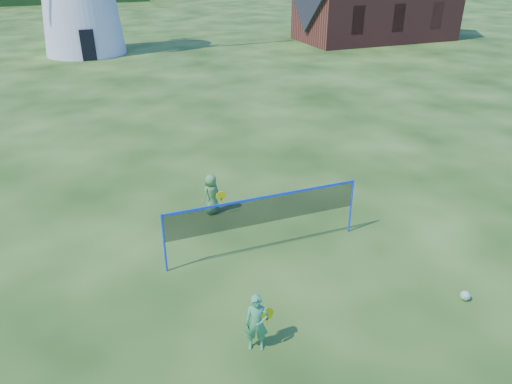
{
  "coord_description": "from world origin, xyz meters",
  "views": [
    {
      "loc": [
        -3.66,
        -9.45,
        6.91
      ],
      "look_at": [
        0.2,
        0.5,
        1.5
      ],
      "focal_mm": 33.83,
      "sensor_mm": 36.0,
      "label": 1
    }
  ],
  "objects": [
    {
      "name": "player_boy",
      "position": [
        -0.4,
        2.49,
        0.6
      ],
      "size": [
        0.71,
        0.59,
        1.2
      ],
      "rotation": [
        0.0,
        0.0,
        3.57
      ],
      "color": "#519146",
      "rests_on": "ground"
    },
    {
      "name": "ground",
      "position": [
        0.0,
        0.0,
        0.0
      ],
      "size": [
        220.0,
        220.0,
        0.0
      ],
      "primitive_type": "plane",
      "color": "black",
      "rests_on": "ground"
    },
    {
      "name": "play_ball",
      "position": [
        3.65,
        -3.29,
        0.11
      ],
      "size": [
        0.22,
        0.22,
        0.22
      ],
      "primitive_type": "sphere",
      "color": "green",
      "rests_on": "ground"
    },
    {
      "name": "chapel",
      "position": [
        20.87,
        26.3,
        3.12
      ],
      "size": [
        13.12,
        6.36,
        11.09
      ],
      "color": "brown",
      "rests_on": "ground"
    },
    {
      "name": "badminton_net",
      "position": [
        0.26,
        0.13,
        1.14
      ],
      "size": [
        5.05,
        0.05,
        1.55
      ],
      "color": "blue",
      "rests_on": "ground"
    },
    {
      "name": "player_girl",
      "position": [
        -1.13,
        -2.97,
        0.62
      ],
      "size": [
        0.69,
        0.46,
        1.23
      ],
      "rotation": [
        0.0,
        0.0,
        -0.43
      ],
      "color": "#3E9B59",
      "rests_on": "ground"
    }
  ]
}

